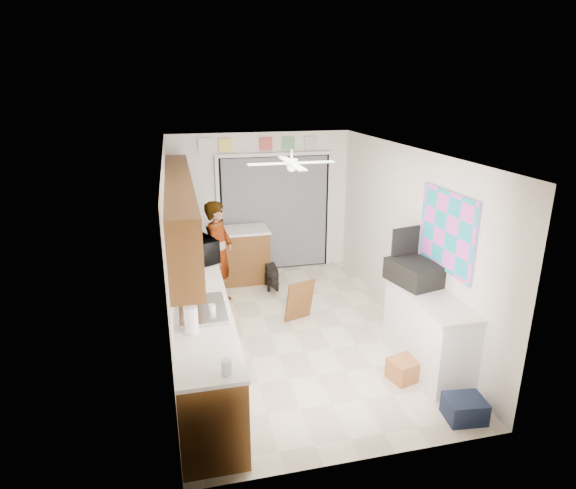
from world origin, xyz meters
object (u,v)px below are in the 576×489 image
navy_crate (465,409)px  dog (271,276)px  man (219,253)px  paper_towel_roll (191,320)px  microwave (198,250)px  suitcase (414,272)px  cardboard_box (406,369)px  soap_bottle (192,272)px

navy_crate → dog: size_ratio=0.69×
man → dog: size_ratio=2.91×
man → dog: bearing=-42.4°
paper_towel_roll → microwave: bearing=85.1°
suitcase → dog: 2.84m
suitcase → dog: size_ratio=1.13×
dog → man: bearing=-155.1°
suitcase → man: size_ratio=0.39×
cardboard_box → navy_crate: size_ratio=1.03×
microwave → cardboard_box: microwave is taller
dog → microwave: bearing=-140.4°
paper_towel_roll → suitcase: size_ratio=0.45×
suitcase → navy_crate: suitcase is taller
suitcase → man: bearing=125.1°
suitcase → navy_crate: (-0.07, -1.39, -0.96)m
man → paper_towel_roll: bearing=-166.5°
man → dog: man is taller
paper_towel_roll → navy_crate: paper_towel_roll is taller
soap_bottle → cardboard_box: (2.36, -1.18, -0.97)m
soap_bottle → suitcase: bearing=-12.4°
microwave → dog: (1.23, 0.95, -0.89)m
paper_towel_roll → cardboard_box: paper_towel_roll is taller
microwave → navy_crate: (2.49, -2.80, -0.99)m
soap_bottle → cardboard_box: bearing=-26.5°
microwave → dog: microwave is taller
paper_towel_roll → dog: paper_towel_roll is taller
dog → soap_bottle: bearing=-125.3°
cardboard_box → paper_towel_roll: bearing=-178.5°
man → soap_bottle: bearing=-173.6°
soap_bottle → man: (0.46, 1.39, -0.27)m
paper_towel_roll → dog: 3.43m
cardboard_box → navy_crate: cardboard_box is taller
cardboard_box → dog: size_ratio=0.71×
cardboard_box → soap_bottle: bearing=153.5°
microwave → soap_bottle: (-0.12, -0.82, -0.01)m
paper_towel_roll → navy_crate: size_ratio=0.73×
cardboard_box → dog: dog is taller
soap_bottle → paper_towel_roll: size_ratio=1.10×
soap_bottle → dog: 2.39m
cardboard_box → dog: (-1.01, 2.95, 0.10)m
paper_towel_roll → dog: bearing=65.0°
paper_towel_roll → cardboard_box: size_ratio=0.71×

